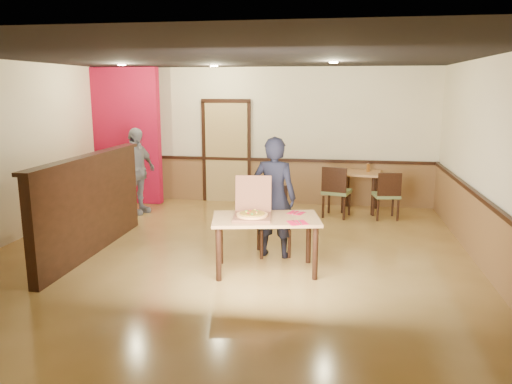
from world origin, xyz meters
TOP-DOWN VIEW (x-y plane):
  - floor at (0.00, 0.00)m, footprint 7.00×7.00m
  - ceiling at (0.00, 0.00)m, footprint 7.00×7.00m
  - wall_back at (0.00, 3.50)m, footprint 7.00×0.00m
  - wall_left at (-3.50, 0.00)m, footprint 0.00×7.00m
  - wall_right at (3.50, 0.00)m, footprint 0.00×7.00m
  - wainscot_back at (0.00, 3.47)m, footprint 7.00×0.04m
  - chair_rail_back at (0.00, 3.45)m, footprint 7.00×0.06m
  - wainscot_right at (3.47, 0.00)m, footprint 0.04×7.00m
  - chair_rail_right at (3.45, 0.00)m, footprint 0.06×7.00m
  - back_door at (-0.80, 3.46)m, footprint 0.90×0.06m
  - booth_partition at (-2.00, -0.20)m, footprint 0.20×3.10m
  - red_accent_panel at (-2.90, 3.00)m, footprint 1.60×0.20m
  - spot_a at (-2.30, 1.80)m, footprint 0.14×0.14m
  - spot_b at (-0.80, 2.50)m, footprint 0.14×0.14m
  - spot_c at (1.40, 1.50)m, footprint 0.14×0.14m
  - main_table at (0.62, -0.56)m, footprint 1.50×1.04m
  - diner_chair at (0.61, 0.22)m, footprint 0.59×0.59m
  - side_chair_left at (1.50, 2.43)m, footprint 0.59×0.59m
  - side_chair_right at (2.43, 2.43)m, footprint 0.51×0.51m
  - side_table at (1.97, 3.05)m, footprint 0.83×0.83m
  - diner at (0.65, 0.08)m, footprint 0.68×0.50m
  - passerby at (-2.28, 2.14)m, footprint 0.72×1.05m
  - pizza_box at (0.45, -0.59)m, footprint 0.54×0.61m
  - pizza at (0.46, -0.65)m, footprint 0.52×0.52m
  - napkin_near at (1.05, -0.76)m, footprint 0.30×0.30m
  - napkin_far at (0.99, -0.26)m, footprint 0.25×0.25m
  - condiment at (2.11, 3.09)m, footprint 0.06×0.06m

SIDE VIEW (x-z plane):
  - floor at x=0.00m, z-range 0.00..0.00m
  - wainscot_back at x=0.00m, z-range 0.00..0.90m
  - wainscot_right at x=3.47m, z-range 0.00..0.90m
  - side_chair_right at x=2.43m, z-range 0.04..0.94m
  - side_chair_left at x=1.50m, z-range 0.04..1.02m
  - diner_chair at x=0.61m, z-range 0.05..1.02m
  - side_table at x=1.97m, z-range 0.21..0.99m
  - main_table at x=0.62m, z-range 0.26..1.00m
  - booth_partition at x=-2.00m, z-range 0.01..1.46m
  - napkin_far at x=0.99m, z-range 0.73..0.74m
  - napkin_near at x=1.05m, z-range 0.73..0.75m
  - pizza at x=0.46m, z-range 0.77..0.80m
  - pizza_box at x=0.45m, z-range 0.55..1.05m
  - passerby at x=-2.28m, z-range 0.00..1.65m
  - condiment at x=2.11m, z-range 0.78..0.94m
  - diner at x=0.65m, z-range 0.00..1.73m
  - chair_rail_back at x=0.00m, z-range 0.89..0.95m
  - chair_rail_right at x=3.45m, z-range 0.89..0.95m
  - back_door at x=-0.80m, z-range 0.00..2.10m
  - red_accent_panel at x=-2.90m, z-range 0.01..2.79m
  - wall_back at x=0.00m, z-range -2.10..4.90m
  - wall_left at x=-3.50m, z-range -2.10..4.90m
  - wall_right at x=3.50m, z-range -2.10..4.90m
  - spot_a at x=-2.30m, z-range 2.77..2.79m
  - spot_b at x=-0.80m, z-range 2.77..2.79m
  - spot_c at x=1.40m, z-range 2.77..2.79m
  - ceiling at x=0.00m, z-range 2.80..2.80m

